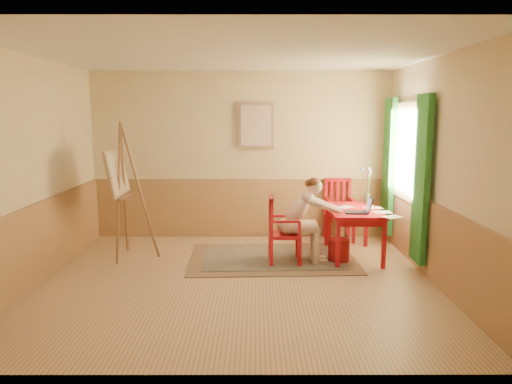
{
  "coord_description": "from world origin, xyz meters",
  "views": [
    {
      "loc": [
        0.24,
        -5.86,
        2.09
      ],
      "look_at": [
        0.25,
        0.55,
        1.05
      ],
      "focal_mm": 33.74,
      "sensor_mm": 36.0,
      "label": 1
    }
  ],
  "objects_px": {
    "chair_left": "(281,230)",
    "easel": "(120,178)",
    "chair_back": "(339,210)",
    "table": "(354,215)",
    "laptop": "(360,210)",
    "figure": "(303,216)"
  },
  "relations": [
    {
      "from": "chair_left",
      "to": "figure",
      "type": "xyz_separation_m",
      "value": [
        0.3,
        -0.0,
        0.2
      ]
    },
    {
      "from": "chair_left",
      "to": "easel",
      "type": "relative_size",
      "value": 0.48
    },
    {
      "from": "chair_left",
      "to": "laptop",
      "type": "bearing_deg",
      "value": 0.99
    },
    {
      "from": "table",
      "to": "chair_back",
      "type": "height_order",
      "value": "chair_back"
    },
    {
      "from": "table",
      "to": "chair_left",
      "type": "distance_m",
      "value": 1.13
    },
    {
      "from": "chair_left",
      "to": "figure",
      "type": "bearing_deg",
      "value": -0.83
    },
    {
      "from": "chair_left",
      "to": "figure",
      "type": "height_order",
      "value": "figure"
    },
    {
      "from": "chair_back",
      "to": "figure",
      "type": "relative_size",
      "value": 0.84
    },
    {
      "from": "easel",
      "to": "laptop",
      "type": "bearing_deg",
      "value": -4.32
    },
    {
      "from": "table",
      "to": "chair_back",
      "type": "bearing_deg",
      "value": 92.66
    },
    {
      "from": "laptop",
      "to": "table",
      "type": "bearing_deg",
      "value": 96.55
    },
    {
      "from": "chair_left",
      "to": "chair_back",
      "type": "height_order",
      "value": "chair_back"
    },
    {
      "from": "figure",
      "to": "easel",
      "type": "height_order",
      "value": "easel"
    },
    {
      "from": "table",
      "to": "easel",
      "type": "distance_m",
      "value": 3.44
    },
    {
      "from": "figure",
      "to": "easel",
      "type": "bearing_deg",
      "value": 173.85
    },
    {
      "from": "laptop",
      "to": "chair_back",
      "type": "bearing_deg",
      "value": 93.53
    },
    {
      "from": "chair_left",
      "to": "laptop",
      "type": "height_order",
      "value": "chair_left"
    },
    {
      "from": "chair_back",
      "to": "easel",
      "type": "xyz_separation_m",
      "value": [
        -3.35,
        -1.01,
        0.67
      ]
    },
    {
      "from": "laptop",
      "to": "easel",
      "type": "height_order",
      "value": "easel"
    },
    {
      "from": "table",
      "to": "chair_back",
      "type": "relative_size",
      "value": 1.18
    },
    {
      "from": "table",
      "to": "easel",
      "type": "height_order",
      "value": "easel"
    },
    {
      "from": "chair_back",
      "to": "easel",
      "type": "relative_size",
      "value": 0.51
    }
  ]
}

